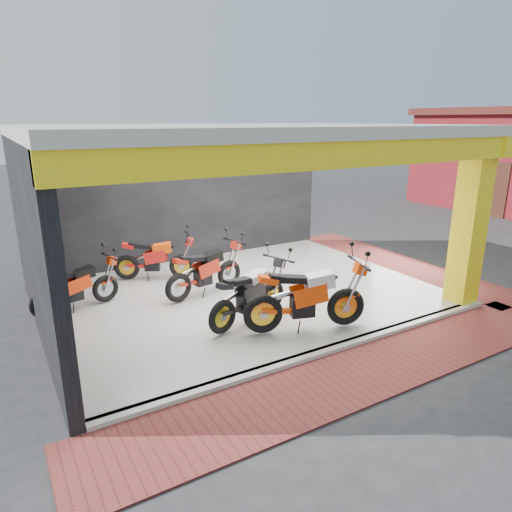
{
  "coord_description": "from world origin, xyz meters",
  "views": [
    {
      "loc": [
        -4.63,
        -6.36,
        3.79
      ],
      "look_at": [
        0.29,
        1.97,
        0.9
      ],
      "focal_mm": 32.0,
      "sensor_mm": 36.0,
      "label": 1
    }
  ],
  "objects": [
    {
      "name": "ground",
      "position": [
        0.0,
        0.0,
        0.0
      ],
      "size": [
        80.0,
        80.0,
        0.0
      ],
      "primitive_type": "plane",
      "color": "#2D2D30",
      "rests_on": "ground"
    },
    {
      "name": "moto_row_d",
      "position": [
        -2.8,
        2.95,
        0.68
      ],
      "size": [
        2.01,
        1.1,
        1.16
      ],
      "primitive_type": null,
      "rotation": [
        0.0,
        0.0,
        0.22
      ],
      "color": "#EE330A",
      "rests_on": "showroom_floor"
    },
    {
      "name": "header_beam_front",
      "position": [
        0.0,
        -1.0,
        3.3
      ],
      "size": [
        8.4,
        0.3,
        0.4
      ],
      "primitive_type": "cube",
      "color": "yellow",
      "rests_on": "corner_column"
    },
    {
      "name": "paver_right",
      "position": [
        4.8,
        2.0,
        0.01
      ],
      "size": [
        1.4,
        7.0,
        0.03
      ],
      "primitive_type": "cube",
      "color": "maroon",
      "rests_on": "ground"
    },
    {
      "name": "moto_row_c",
      "position": [
        -0.87,
        3.52,
        0.71
      ],
      "size": [
        2.13,
        1.57,
        1.23
      ],
      "primitive_type": null,
      "rotation": [
        0.0,
        0.0,
        -0.47
      ],
      "color": "red",
      "rests_on": "showroom_floor"
    },
    {
      "name": "back_wall",
      "position": [
        0.0,
        5.1,
        1.75
      ],
      "size": [
        8.2,
        0.2,
        3.5
      ],
      "primitive_type": "cube",
      "color": "black",
      "rests_on": "ground"
    },
    {
      "name": "moto_row_a",
      "position": [
        -0.05,
        0.76,
        0.75
      ],
      "size": [
        2.26,
        1.38,
        1.29
      ],
      "primitive_type": null,
      "rotation": [
        0.0,
        0.0,
        0.3
      ],
      "color": "black",
      "rests_on": "showroom_floor"
    },
    {
      "name": "moto_hero",
      "position": [
        0.75,
        -0.5,
        0.84
      ],
      "size": [
        2.57,
        1.61,
        1.47
      ],
      "primitive_type": null,
      "rotation": [
        0.0,
        0.0,
        -0.32
      ],
      "color": "#FF460A",
      "rests_on": "showroom_floor"
    },
    {
      "name": "moto_row_b",
      "position": [
        -0.16,
        2.42,
        0.74
      ],
      "size": [
        2.21,
        1.18,
        1.28
      ],
      "primitive_type": null,
      "rotation": [
        0.0,
        0.0,
        0.2
      ],
      "color": "red",
      "rests_on": "showroom_floor"
    },
    {
      "name": "header_beam_right",
      "position": [
        4.0,
        2.0,
        3.3
      ],
      "size": [
        0.3,
        6.4,
        0.4
      ],
      "primitive_type": "cube",
      "color": "yellow",
      "rests_on": "corner_column"
    },
    {
      "name": "showroom_floor",
      "position": [
        0.0,
        2.0,
        0.05
      ],
      "size": [
        8.0,
        6.0,
        0.1
      ],
      "primitive_type": "cube",
      "color": "silver",
      "rests_on": "ground"
    },
    {
      "name": "floor_kerb",
      "position": [
        0.0,
        -1.02,
        0.05
      ],
      "size": [
        8.0,
        0.2,
        0.1
      ],
      "primitive_type": "cube",
      "color": "silver",
      "rests_on": "ground"
    },
    {
      "name": "paver_front",
      "position": [
        0.0,
        -1.8,
        0.01
      ],
      "size": [
        9.0,
        1.4,
        0.03
      ],
      "primitive_type": "cube",
      "color": "maroon",
      "rests_on": "ground"
    },
    {
      "name": "corner_column",
      "position": [
        3.75,
        -0.75,
        1.75
      ],
      "size": [
        0.5,
        0.5,
        3.5
      ],
      "primitive_type": "cube",
      "color": "yellow",
      "rests_on": "ground"
    },
    {
      "name": "showroom_ceiling",
      "position": [
        0.0,
        2.0,
        3.6
      ],
      "size": [
        8.4,
        6.4,
        0.2
      ],
      "primitive_type": "cube",
      "color": "beige",
      "rests_on": "corner_column"
    },
    {
      "name": "left_wall",
      "position": [
        -4.1,
        2.0,
        1.75
      ],
      "size": [
        0.2,
        6.2,
        3.5
      ],
      "primitive_type": "cube",
      "color": "black",
      "rests_on": "ground"
    }
  ]
}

